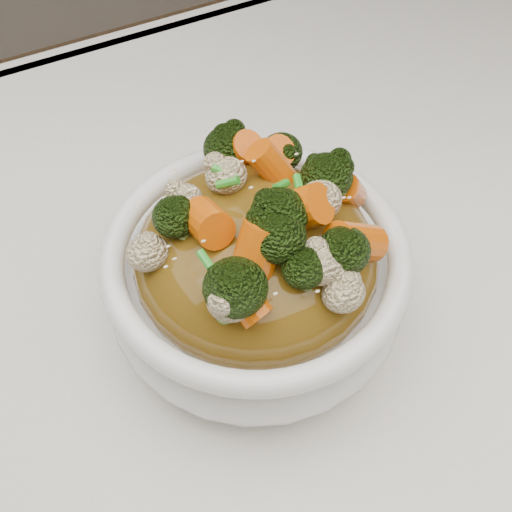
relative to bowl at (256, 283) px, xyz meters
name	(u,v)px	position (x,y,z in m)	size (l,w,h in m)	color
tablecloth	(281,392)	(-0.01, -0.05, -0.06)	(1.20, 0.80, 0.04)	white
bowl	(256,283)	(0.00, 0.00, 0.00)	(0.19, 0.19, 0.08)	white
sauce_base	(256,259)	(0.00, 0.00, 0.03)	(0.15, 0.15, 0.08)	brown
carrots	(256,199)	(0.00, 0.00, 0.08)	(0.15, 0.15, 0.04)	#D55806
broccoli	(256,200)	(0.00, 0.00, 0.08)	(0.15, 0.15, 0.04)	black
cauliflower	(256,202)	(0.00, 0.00, 0.08)	(0.15, 0.15, 0.03)	beige
scallions	(256,198)	(0.00, 0.00, 0.08)	(0.12, 0.12, 0.02)	#269121
sesame_seeds	(256,198)	(0.00, 0.00, 0.08)	(0.14, 0.14, 0.01)	beige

